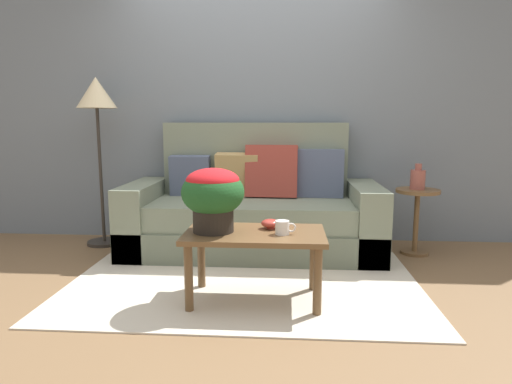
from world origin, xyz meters
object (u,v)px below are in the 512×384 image
Objects in this scene: couch at (254,212)px; floor_lamp at (97,107)px; side_table at (417,210)px; snack_bowl at (270,223)px; table_vase at (418,179)px; coffee_table at (255,243)px; potted_plant at (213,193)px; coffee_mug at (283,227)px.

floor_lamp is (-1.43, 0.10, 0.94)m from couch.
side_table is 4.70× the size of snack_bowl.
snack_bowl is 1.62m from table_vase.
coffee_table is 0.57× the size of floor_lamp.
couch is 18.09× the size of snack_bowl.
floor_lamp reaches higher than couch.
coffee_table is 7.27× the size of snack_bowl.
potted_plant is at bearing -44.81° from floor_lamp.
couch is 2.49× the size of coffee_table.
coffee_table is at bearing 1.51° from potted_plant.
couch reaches higher than coffee_table.
floor_lamp is (-1.53, 1.25, 0.90)m from coffee_table.
coffee_table is at bearing -39.26° from floor_lamp.
coffee_mug is at bearing -14.27° from coffee_table.
potted_plant is 3.33× the size of snack_bowl.
coffee_mug is 1.65m from table_vase.
floor_lamp is at bearing 142.81° from coffee_mug.
couch reaches higher than snack_bowl.
coffee_table is 0.17m from snack_bowl.
table_vase is (1.15, 1.18, 0.16)m from coffee_mug.
side_table is 1.98m from potted_plant.
snack_bowl is 0.55× the size of table_vase.
potted_plant is (1.26, -1.25, -0.58)m from floor_lamp.
couch is at bearing 94.63° from coffee_table.
potted_plant is 3.13× the size of coffee_mug.
floor_lamp is 1.87m from potted_plant.
couch is 1.43× the size of floor_lamp.
table_vase is at bearing -2.28° from floor_lamp.
potted_plant is at bearing -144.31° from table_vase.
coffee_mug is at bearing -37.19° from floor_lamp.
coffee_mug is at bearing -4.94° from potted_plant.
coffee_table is at bearing -139.65° from side_table.
potted_plant is at bearing 175.06° from coffee_mug.
table_vase is at bearing 40.57° from coffee_table.
coffee_table is at bearing -139.43° from table_vase.
couch is 17.00× the size of coffee_mug.
coffee_table is (0.09, -1.14, 0.04)m from couch.
snack_bowl is (1.62, -1.15, -0.79)m from floor_lamp.
floor_lamp is at bearing 175.86° from couch.
side_table reaches higher than coffee_mug.
coffee_table is 0.41m from potted_plant.
coffee_table is 2.18× the size of potted_plant.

